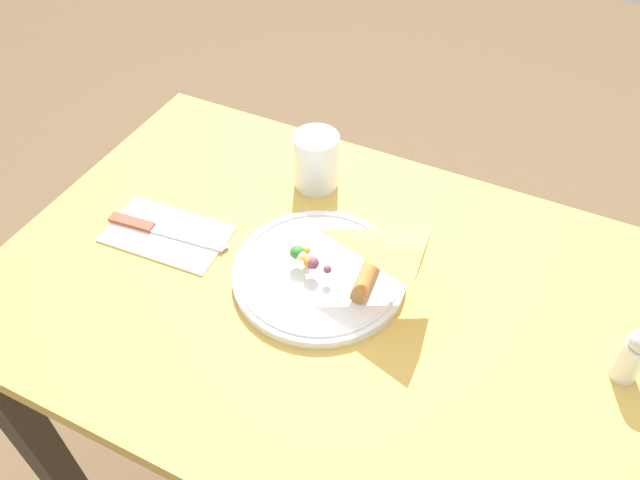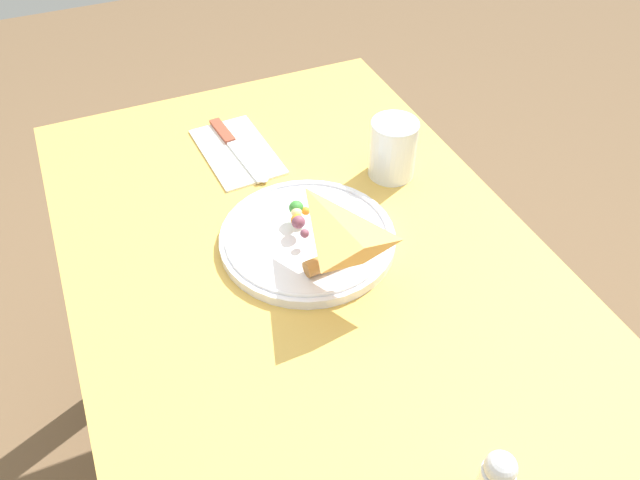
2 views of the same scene
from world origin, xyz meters
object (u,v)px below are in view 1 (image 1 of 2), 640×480
at_px(dining_table, 394,357).
at_px(salt_shaker, 634,355).
at_px(milk_glass, 316,161).
at_px(butter_knife, 160,230).
at_px(napkin_folded, 167,234).
at_px(plate_pizza, 320,272).

xyz_separation_m(dining_table, salt_shaker, (0.30, 0.03, 0.16)).
xyz_separation_m(milk_glass, salt_shaker, (0.54, -0.17, -0.00)).
xyz_separation_m(milk_glass, butter_knife, (-0.17, -0.22, -0.04)).
relative_size(dining_table, salt_shaker, 13.42).
relative_size(milk_glass, butter_knife, 0.48).
xyz_separation_m(napkin_folded, butter_knife, (-0.01, -0.00, 0.00)).
distance_m(dining_table, salt_shaker, 0.34).
height_order(butter_knife, salt_shaker, salt_shaker).
bearing_deg(plate_pizza, butter_knife, -174.24).
bearing_deg(napkin_folded, plate_pizza, 5.76).
bearing_deg(dining_table, butter_knife, -177.79).
xyz_separation_m(plate_pizza, butter_knife, (-0.28, -0.03, -0.01)).
bearing_deg(salt_shaker, dining_table, -173.49).
bearing_deg(plate_pizza, milk_glass, 117.39).
height_order(milk_glass, butter_knife, milk_glass).
relative_size(dining_table, butter_knife, 5.86).
distance_m(plate_pizza, butter_knife, 0.28).
height_order(dining_table, milk_glass, milk_glass).
relative_size(dining_table, plate_pizza, 4.73).
height_order(dining_table, butter_knife, butter_knife).
xyz_separation_m(plate_pizza, salt_shaker, (0.44, 0.02, 0.03)).
xyz_separation_m(dining_table, plate_pizza, (-0.14, 0.01, 0.13)).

